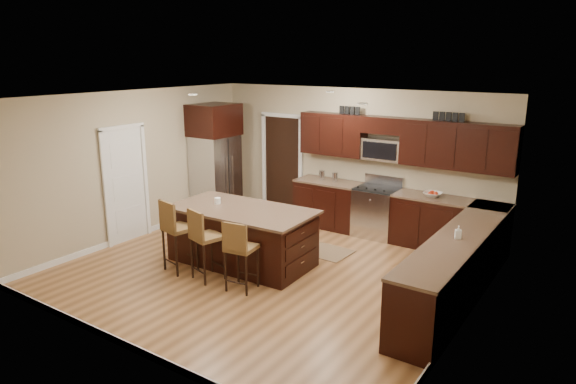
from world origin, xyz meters
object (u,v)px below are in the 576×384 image
Objects in this scene: island at (242,237)px; stool_mid at (203,236)px; stool_left at (175,228)px; refrigerator at (215,160)px; stool_right at (239,248)px; range at (377,211)px.

island is 0.88m from stool_mid.
refrigerator is (-1.42, 2.53, 0.49)m from stool_left.
stool_left is at bearing -164.25° from stool_mid.
island is at bearing 102.73° from stool_mid.
stool_left reaches higher than stool_right.
stool_left is 1.26m from stool_right.
stool_mid is 0.68m from stool_right.
range is at bearing 72.61° from stool_left.
stool_right is at bearing 15.55° from stool_mid.
stool_mid is at bearing 171.83° from stool_right.
refrigerator is at bearing 128.49° from stool_right.
refrigerator is at bearing 138.46° from island.
refrigerator is (-2.68, 2.52, 0.55)m from stool_right.
stool_mid is at bearing 12.78° from stool_left.
stool_right is at bearing -100.67° from range.
stool_left reaches higher than island.
island is at bearing 118.90° from stool_right.
stool_left is 0.58m from stool_mid.
range is at bearing 83.82° from stool_mid.
stool_left is (-0.62, -0.85, 0.29)m from island.
stool_mid is (-1.29, -3.27, 0.22)m from range.
refrigerator reaches higher than range.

